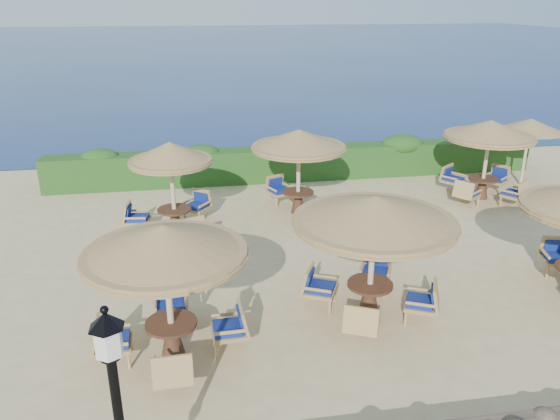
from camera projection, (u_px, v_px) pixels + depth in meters
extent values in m
plane|color=#D0B884|center=(353.00, 266.00, 13.72)|extent=(120.00, 120.00, 0.00)
plane|color=#0C1D51|center=(213.00, 45.00, 78.07)|extent=(160.00, 160.00, 0.00)
cube|color=#1B4215|center=(298.00, 163.00, 20.12)|extent=(18.00, 0.90, 1.20)
cylinder|color=silver|center=(108.00, 340.00, 5.66)|extent=(0.30, 0.30, 0.36)
cone|color=black|center=(106.00, 320.00, 5.57)|extent=(0.40, 0.40, 0.18)
cylinder|color=beige|center=(525.00, 155.00, 19.29)|extent=(0.10, 0.10, 2.20)
cone|color=olive|center=(530.00, 125.00, 18.90)|extent=(2.30, 2.30, 0.45)
cylinder|color=beige|center=(169.00, 299.00, 9.89)|extent=(0.12, 0.12, 2.40)
cone|color=olive|center=(164.00, 240.00, 9.46)|extent=(2.96, 2.96, 0.55)
cylinder|color=olive|center=(165.00, 254.00, 9.56)|extent=(2.90, 2.90, 0.14)
cylinder|color=#4C2C1B|center=(171.00, 323.00, 10.07)|extent=(0.96, 0.96, 0.06)
cone|color=#4C2C1B|center=(172.00, 339.00, 10.20)|extent=(0.44, 0.44, 0.64)
cylinder|color=beige|center=(372.00, 262.00, 11.25)|extent=(0.12, 0.12, 2.40)
cone|color=olive|center=(375.00, 209.00, 10.82)|extent=(3.37, 3.37, 0.55)
cylinder|color=olive|center=(374.00, 222.00, 10.93)|extent=(3.30, 3.30, 0.14)
cylinder|color=#4C2C1B|center=(370.00, 285.00, 11.44)|extent=(0.96, 0.96, 0.06)
cone|color=#4C2C1B|center=(369.00, 299.00, 11.57)|extent=(0.44, 0.44, 0.64)
cylinder|color=beige|center=(173.00, 192.00, 15.30)|extent=(0.12, 0.12, 2.40)
cone|color=olive|center=(170.00, 152.00, 14.87)|extent=(2.31, 2.31, 0.55)
cylinder|color=olive|center=(171.00, 161.00, 14.98)|extent=(2.27, 2.27, 0.14)
cylinder|color=#4C2C1B|center=(174.00, 210.00, 15.49)|extent=(0.96, 0.96, 0.06)
cone|color=#4C2C1B|center=(175.00, 221.00, 15.62)|extent=(0.44, 0.44, 0.64)
cylinder|color=beige|center=(298.00, 176.00, 16.69)|extent=(0.12, 0.12, 2.40)
cone|color=olive|center=(299.00, 139.00, 16.26)|extent=(2.88, 2.88, 0.55)
cylinder|color=olive|center=(299.00, 148.00, 16.36)|extent=(2.82, 2.82, 0.14)
cylinder|color=#4C2C1B|center=(298.00, 192.00, 16.88)|extent=(0.96, 0.96, 0.06)
cone|color=#4C2C1B|center=(298.00, 203.00, 17.00)|extent=(0.44, 0.44, 0.64)
cylinder|color=beige|center=(485.00, 164.00, 17.93)|extent=(0.12, 0.12, 2.40)
cone|color=olive|center=(490.00, 129.00, 17.50)|extent=(2.90, 2.90, 0.55)
cylinder|color=olive|center=(489.00, 137.00, 17.60)|extent=(2.84, 2.84, 0.14)
cylinder|color=#4C2C1B|center=(483.00, 179.00, 18.12)|extent=(0.96, 0.96, 0.06)
cone|color=#4C2C1B|center=(482.00, 189.00, 18.24)|extent=(0.44, 0.44, 0.64)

